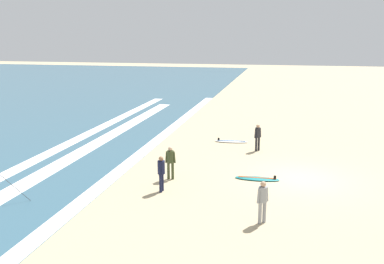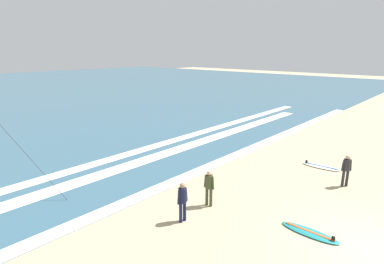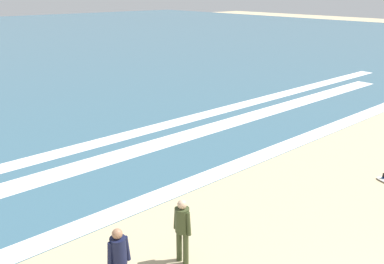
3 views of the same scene
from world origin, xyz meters
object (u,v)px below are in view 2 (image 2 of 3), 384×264
object	(u,v)px
surfer_left_near	(183,199)
surfboard_right_spare	(309,232)
surfer_background_far	(346,168)
surfer_left_far	(209,185)
surfboard_left_pile	(321,167)

from	to	relation	value
surfer_left_near	surfboard_right_spare	distance (m)	4.79
surfer_background_far	surfer_left_far	size ratio (longest dim) A/B	1.00
surfboard_right_spare	surfer_left_far	bearing A→B (deg)	101.63
surfer_background_far	surfboard_right_spare	distance (m)	5.21
surfer_background_far	surfer_left_far	distance (m)	7.01
surfer_left_near	surfboard_left_pile	world-z (taller)	surfer_left_near
surfer_left_near	surfer_left_far	size ratio (longest dim) A/B	1.00
surfer_background_far	surfer_left_far	bearing A→B (deg)	148.14
surfer_background_far	surfer_left_far	xyz separation A→B (m)	(-5.95, 3.70, 0.00)
surfer_background_far	surfer_left_far	world-z (taller)	same
surfer_background_far	surfboard_left_pile	world-z (taller)	surfer_background_far
surfer_left_near	surfboard_right_spare	world-z (taller)	surfer_left_near
surfer_left_near	surfer_left_far	distance (m)	1.66
surfer_background_far	surfboard_right_spare	world-z (taller)	surfer_background_far
surfer_left_near	surfer_background_far	bearing A→B (deg)	-25.69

